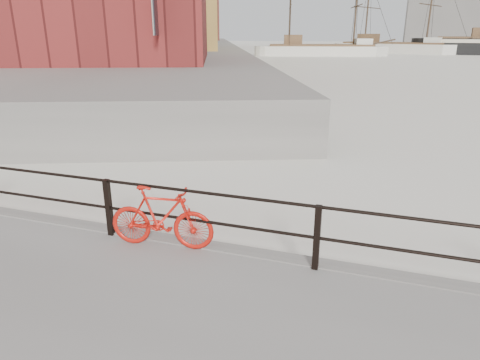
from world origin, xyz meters
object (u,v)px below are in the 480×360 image
Objects in this scene: bicycle at (161,217)px; schooner_mid at (393,53)px; schooner_left at (320,56)px; workboat_near at (139,69)px; workboat_far at (145,65)px.

bicycle is 85.24m from schooner_mid.
schooner_left reaches higher than workboat_near.
workboat_far is at bearing -100.01° from schooner_mid.
workboat_near is at bearing 114.05° from bicycle.
workboat_far is (-24.73, 41.26, -0.86)m from bicycle.
schooner_mid is 52.22m from workboat_far.
workboat_near is at bearing -125.79° from schooner_left.
bicycle is at bearing -93.56° from workboat_near.
workboat_near is 1.19× the size of workboat_far.
workboat_far is (-2.85, 6.13, 0.00)m from workboat_near.
bicycle is 70.03m from schooner_left.
schooner_left is at bearing 88.70° from bicycle.
schooner_mid is at bearing 27.57° from workboat_near.
schooner_left is 1.95× the size of workboat_near.
workboat_far is at bearing 79.44° from workboat_near.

